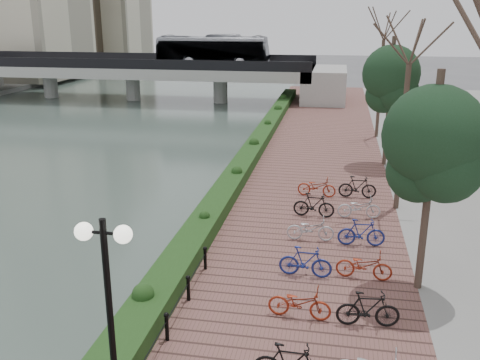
# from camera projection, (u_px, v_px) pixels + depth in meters

# --- Properties ---
(river_water) EXTENTS (30.00, 130.00, 0.02)m
(river_water) POSITION_uv_depth(u_px,v_px,m) (23.00, 146.00, 35.27)
(river_water) COLOR #495C54
(river_water) RESTS_ON ground
(promenade) EXTENTS (8.00, 75.00, 0.50)m
(promenade) POSITION_uv_depth(u_px,v_px,m) (304.00, 196.00, 24.89)
(promenade) COLOR brown
(promenade) RESTS_ON ground
(hedge) EXTENTS (1.10, 56.00, 0.60)m
(hedge) POSITION_uv_depth(u_px,v_px,m) (241.00, 167.00, 27.66)
(hedge) COLOR #1E3A15
(hedge) RESTS_ON promenade
(lamppost) EXTENTS (1.02, 0.32, 4.66)m
(lamppost) POSITION_uv_depth(u_px,v_px,m) (108.00, 288.00, 9.23)
(lamppost) COLOR black
(lamppost) RESTS_ON promenade
(bicycle_parking) EXTENTS (2.40, 17.32, 1.00)m
(bicycle_parking) POSITION_uv_depth(u_px,v_px,m) (334.00, 263.00, 16.66)
(bicycle_parking) COLOR silver
(bicycle_parking) RESTS_ON promenade
(street_trees) EXTENTS (3.20, 37.12, 6.80)m
(street_trees) POSITION_uv_depth(u_px,v_px,m) (413.00, 155.00, 18.65)
(street_trees) COLOR #372C20
(street_trees) RESTS_ON promenade
(bridge) EXTENTS (36.00, 10.77, 6.50)m
(bridge) POSITION_uv_depth(u_px,v_px,m) (148.00, 67.00, 52.75)
(bridge) COLOR #A3A39E
(bridge) RESTS_ON ground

